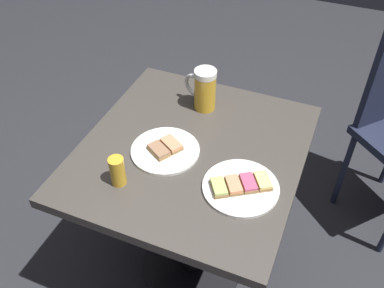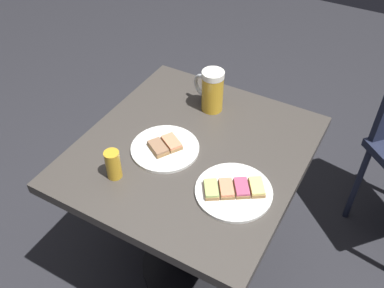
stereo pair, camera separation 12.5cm
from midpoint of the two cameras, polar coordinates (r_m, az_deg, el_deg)
name	(u,v)px [view 2 (the right image)]	position (r m, az deg, el deg)	size (l,w,h in m)	color
ground_plane	(192,264)	(1.98, 1.88, -15.86)	(6.00, 6.00, 0.00)	#28282D
cafe_table	(192,179)	(1.53, 2.34, -4.83)	(0.78, 0.73, 0.71)	black
plate_near	(234,190)	(1.30, 8.37, -6.28)	(0.23, 0.23, 0.03)	white
plate_far	(165,148)	(1.42, -1.11, -0.59)	(0.23, 0.23, 0.03)	white
beer_mug	(211,90)	(1.55, 4.94, 7.09)	(0.08, 0.13, 0.16)	gold
beer_glass_small	(113,165)	(1.31, -7.82, -2.85)	(0.05, 0.05, 0.10)	gold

